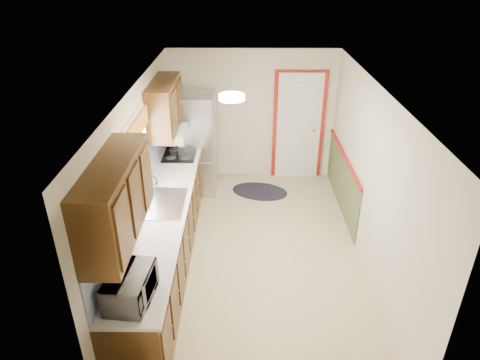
{
  "coord_description": "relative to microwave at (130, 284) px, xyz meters",
  "views": [
    {
      "loc": [
        -0.16,
        -4.96,
        3.8
      ],
      "look_at": [
        -0.21,
        0.07,
        1.15
      ],
      "focal_mm": 32.0,
      "sensor_mm": 36.0,
      "label": 1
    }
  ],
  "objects": [
    {
      "name": "microwave",
      "position": [
        0.0,
        0.0,
        0.0
      ],
      "size": [
        0.36,
        0.58,
        0.37
      ],
      "primitive_type": "imported",
      "rotation": [
        0.0,
        0.0,
        1.47
      ],
      "color": "white",
      "rests_on": "kitchen_run"
    },
    {
      "name": "kitchen_run",
      "position": [
        -0.04,
        1.66,
        -0.32
      ],
      "size": [
        0.63,
        4.0,
        2.2
      ],
      "color": "#3D240E",
      "rests_on": "ground"
    },
    {
      "name": "room_shell",
      "position": [
        1.2,
        1.95,
        0.07
      ],
      "size": [
        3.2,
        5.2,
        2.52
      ],
      "color": "tan",
      "rests_on": "ground"
    },
    {
      "name": "ceiling_fixture",
      "position": [
        0.9,
        1.75,
        1.23
      ],
      "size": [
        0.3,
        0.3,
        0.06
      ],
      "primitive_type": "cylinder",
      "color": "#FFD88C",
      "rests_on": "room_shell"
    },
    {
      "name": "cooktop",
      "position": [
        0.01,
        3.27,
        -0.18
      ],
      "size": [
        0.51,
        0.61,
        0.02
      ],
      "primitive_type": "cube",
      "color": "black",
      "rests_on": "kitchen_run"
    },
    {
      "name": "rug",
      "position": [
        1.34,
        3.75,
        -1.12
      ],
      "size": [
        1.14,
        0.88,
        0.01
      ],
      "primitive_type": "ellipsoid",
      "rotation": [
        0.0,
        0.0,
        -0.26
      ],
      "color": "black",
      "rests_on": "ground"
    },
    {
      "name": "refrigerator",
      "position": [
        0.18,
        3.89,
        -0.24
      ],
      "size": [
        0.76,
        0.75,
        1.77
      ],
      "rotation": [
        0.0,
        0.0,
        -0.03
      ],
      "color": "#B7B7BC",
      "rests_on": "ground"
    },
    {
      "name": "back_wall_trim",
      "position": [
        2.19,
        4.16,
        -0.24
      ],
      "size": [
        1.12,
        2.3,
        2.08
      ],
      "color": "maroon",
      "rests_on": "ground"
    }
  ]
}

